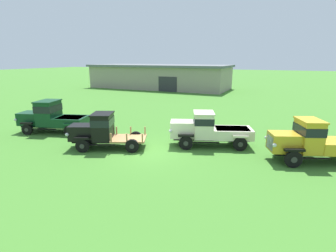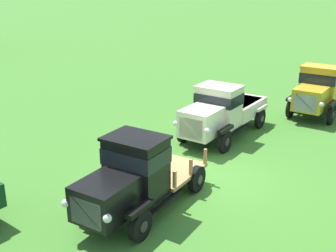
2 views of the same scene
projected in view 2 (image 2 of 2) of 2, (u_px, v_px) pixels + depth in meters
name	position (u px, v px, depth m)	size (l,w,h in m)	color
ground_plane	(203.00, 177.00, 13.18)	(240.00, 240.00, 0.00)	#3D7528
vintage_truck_second_in_line	(132.00, 177.00, 10.73)	(4.75, 3.21, 2.13)	black
vintage_truck_midrow_center	(222.00, 111.00, 16.17)	(5.18, 3.23, 2.11)	black
vintage_truck_far_side	(320.00, 90.00, 19.01)	(5.06, 3.27, 2.25)	black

